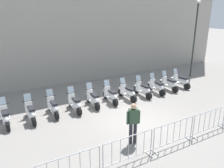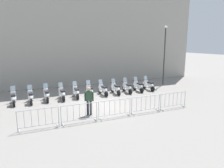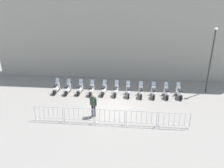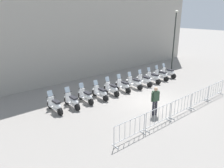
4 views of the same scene
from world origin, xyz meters
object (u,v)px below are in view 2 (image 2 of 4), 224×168
at_px(barrier_segment_4, 173,101).
at_px(motorcycle_5, 90,91).
at_px(motorcycle_2, 47,95).
at_px(motorcycle_6, 103,90).
at_px(motorcycle_9, 139,86).
at_px(barrier_segment_2, 115,109).
at_px(motorcycle_7, 116,89).
at_px(barrier_segment_0, 39,119).
at_px(motorcycle_10, 149,85).
at_px(barrier_segment_3, 146,104).
at_px(officer_near_row_end, 89,99).
at_px(motorcycle_8, 128,88).
at_px(barrier_segment_1, 79,114).
at_px(street_lamp, 165,50).
at_px(motorcycle_1, 31,97).
at_px(motorcycle_0, 14,98).
at_px(motorcycle_3, 62,94).
at_px(motorcycle_4, 76,92).

bearing_deg(barrier_segment_4, motorcycle_5, 125.04).
relative_size(motorcycle_2, motorcycle_6, 1.00).
distance_m(motorcycle_9, barrier_segment_2, 6.67).
relative_size(motorcycle_7, barrier_segment_0, 0.86).
distance_m(motorcycle_10, barrier_segment_0, 11.01).
distance_m(barrier_segment_0, barrier_segment_3, 6.32).
bearing_deg(motorcycle_10, barrier_segment_2, -143.18).
bearing_deg(officer_near_row_end, motorcycle_2, 111.95).
height_order(motorcycle_7, motorcycle_8, same).
height_order(motorcycle_2, motorcycle_7, same).
xyz_separation_m(barrier_segment_1, street_lamp, (10.99, 5.66, 3.01)).
relative_size(motorcycle_1, motorcycle_10, 1.00).
relative_size(motorcycle_0, street_lamp, 0.29).
height_order(motorcycle_3, motorcycle_8, same).
bearing_deg(barrier_segment_0, motorcycle_6, 37.64).
xyz_separation_m(motorcycle_4, barrier_segment_3, (2.77, -5.29, 0.07)).
distance_m(barrier_segment_0, street_lamp, 14.50).
distance_m(barrier_segment_1, street_lamp, 12.72).
xyz_separation_m(motorcycle_5, barrier_segment_3, (1.66, -5.17, 0.07)).
relative_size(motorcycle_5, barrier_segment_0, 0.86).
xyz_separation_m(motorcycle_4, motorcycle_10, (6.68, -0.61, 0.00)).
height_order(motorcycle_1, motorcycle_6, same).
xyz_separation_m(motorcycle_6, barrier_segment_1, (-3.65, -4.62, 0.07)).
bearing_deg(motorcycle_6, barrier_segment_4, -62.97).
bearing_deg(motorcycle_2, barrier_segment_2, -61.39).
bearing_deg(motorcycle_6, motorcycle_0, 174.26).
height_order(motorcycle_3, motorcycle_4, same).
height_order(motorcycle_8, officer_near_row_end, officer_near_row_end).
bearing_deg(motorcycle_2, barrier_segment_4, -38.68).
xyz_separation_m(motorcycle_7, motorcycle_9, (2.23, -0.13, 0.00)).
xyz_separation_m(motorcycle_4, barrier_segment_2, (0.67, -5.10, 0.07)).
relative_size(motorcycle_7, motorcycle_10, 1.00).
height_order(motorcycle_5, barrier_segment_0, motorcycle_5).
bearing_deg(motorcycle_3, motorcycle_4, 1.24).
relative_size(motorcycle_8, barrier_segment_2, 0.86).
height_order(motorcycle_0, officer_near_row_end, officer_near_row_end).
relative_size(motorcycle_4, motorcycle_6, 1.00).
distance_m(motorcycle_1, motorcycle_8, 7.81).
distance_m(motorcycle_3, barrier_segment_3, 6.55).
xyz_separation_m(motorcycle_10, officer_near_row_end, (-7.19, -3.44, 0.53)).
relative_size(motorcycle_1, street_lamp, 0.29).
xyz_separation_m(motorcycle_3, barrier_segment_2, (1.79, -5.08, 0.07)).
distance_m(motorcycle_0, street_lamp, 14.34).
bearing_deg(motorcycle_0, motorcycle_8, -5.74).
bearing_deg(motorcycle_4, motorcycle_3, -178.76).
height_order(motorcycle_3, barrier_segment_4, motorcycle_3).
relative_size(motorcycle_1, motorcycle_5, 1.00).
height_order(motorcycle_2, barrier_segment_2, motorcycle_2).
bearing_deg(barrier_segment_1, motorcycle_4, 73.80).
bearing_deg(street_lamp, motorcycle_4, -175.55).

